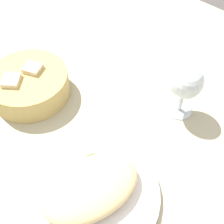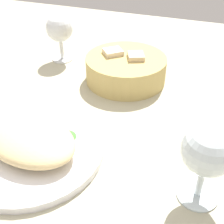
{
  "view_description": "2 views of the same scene",
  "coord_description": "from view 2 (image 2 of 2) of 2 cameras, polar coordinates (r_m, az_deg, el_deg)",
  "views": [
    {
      "loc": [
        -18.73,
        -27.98,
        53.94
      ],
      "look_at": [
        9.63,
        -1.36,
        5.69
      ],
      "focal_mm": 46.58,
      "sensor_mm": 36.0,
      "label": 1
    },
    {
      "loc": [
        22.04,
        -42.1,
        37.82
      ],
      "look_at": [
        7.03,
        0.71,
        4.74
      ],
      "focal_mm": 48.52,
      "sensor_mm": 36.0,
      "label": 2
    }
  ],
  "objects": [
    {
      "name": "wine_glass_far",
      "position": [
        0.83,
        -9.85,
        14.96
      ],
      "size": [
        7.1,
        7.1,
        12.46
      ],
      "color": "silver",
      "rests_on": "ground_plane"
    },
    {
      "name": "ground_plane",
      "position": [
        0.61,
        -6.44,
        -3.42
      ],
      "size": [
        140.0,
        140.0,
        2.0
      ],
      "primitive_type": "cube",
      "color": "#B0AB8E"
    },
    {
      "name": "lettuce_garnish",
      "position": [
        0.56,
        -8.47,
        -4.3
      ],
      "size": [
        4.07,
        4.07,
        1.17
      ],
      "primitive_type": "cone",
      "color": "#448936",
      "rests_on": "plate"
    },
    {
      "name": "omelette",
      "position": [
        0.54,
        -15.57,
        -4.62
      ],
      "size": [
        21.84,
        17.26,
        4.14
      ],
      "primitive_type": "ellipsoid",
      "rotation": [
        0.0,
        0.0,
        -0.29
      ],
      "color": "beige",
      "rests_on": "plate"
    },
    {
      "name": "bread_basket",
      "position": [
        0.74,
        2.6,
        8.18
      ],
      "size": [
        19.34,
        19.34,
        7.28
      ],
      "color": "tan",
      "rests_on": "ground_plane"
    },
    {
      "name": "wine_glass_near",
      "position": [
        0.44,
        17.58,
        -7.38
      ],
      "size": [
        7.56,
        7.56,
        13.3
      ],
      "color": "silver",
      "rests_on": "ground_plane"
    },
    {
      "name": "plate",
      "position": [
        0.56,
        -15.12,
        -6.76
      ],
      "size": [
        26.33,
        26.33,
        1.4
      ],
      "primitive_type": "cylinder",
      "color": "white",
      "rests_on": "ground_plane"
    }
  ]
}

